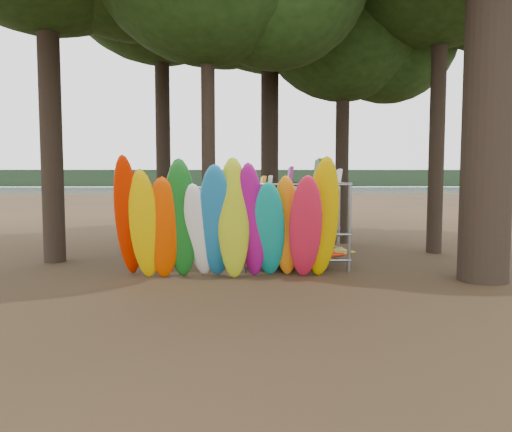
{
  "coord_description": "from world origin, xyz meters",
  "views": [
    {
      "loc": [
        -0.34,
        -11.05,
        2.4
      ],
      "look_at": [
        -0.1,
        1.5,
        1.4
      ],
      "focal_mm": 35.0,
      "sensor_mm": 36.0,
      "label": 1
    }
  ],
  "objects": [
    {
      "name": "ground",
      "position": [
        0.0,
        0.0,
        0.0
      ],
      "size": [
        120.0,
        120.0,
        0.0
      ],
      "primitive_type": "plane",
      "color": "#47331E",
      "rests_on": "ground"
    },
    {
      "name": "lake",
      "position": [
        0.0,
        60.0,
        0.0
      ],
      "size": [
        160.0,
        160.0,
        0.0
      ],
      "primitive_type": "plane",
      "color": "gray",
      "rests_on": "ground"
    },
    {
      "name": "far_shore",
      "position": [
        0.0,
        110.0,
        2.0
      ],
      "size": [
        160.0,
        4.0,
        4.0
      ],
      "primitive_type": "cube",
      "color": "black",
      "rests_on": "ground"
    },
    {
      "name": "oak_3",
      "position": [
        3.08,
        6.85,
        8.09
      ],
      "size": [
        7.03,
        7.03,
        11.17
      ],
      "color": "black",
      "rests_on": "ground"
    },
    {
      "name": "kayak_row",
      "position": [
        -0.84,
        0.3,
        1.31
      ],
      "size": [
        5.24,
        2.1,
        3.01
      ],
      "color": "red",
      "rests_on": "ground"
    },
    {
      "name": "storage_rack",
      "position": [
        0.91,
        2.03,
        1.04
      ],
      "size": [
        3.22,
        1.57,
        2.87
      ],
      "color": "slate",
      "rests_on": "ground"
    }
  ]
}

